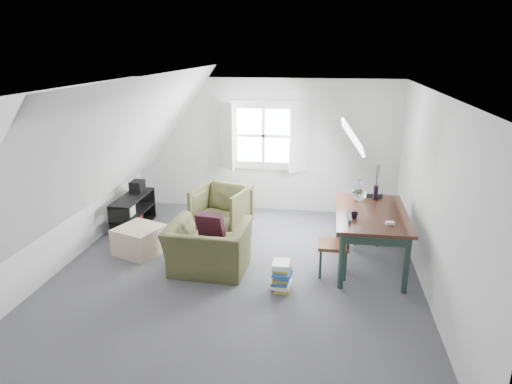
% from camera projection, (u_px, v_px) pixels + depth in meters
% --- Properties ---
extents(floor, '(5.50, 5.50, 0.00)m').
position_uv_depth(floor, '(236.00, 274.00, 6.38)').
color(floor, '#4A4A4F').
rests_on(floor, ground).
extents(ceiling, '(5.50, 5.50, 0.00)m').
position_uv_depth(ceiling, '(234.00, 92.00, 5.62)').
color(ceiling, white).
rests_on(ceiling, wall_back).
extents(wall_back, '(5.00, 0.00, 5.00)m').
position_uv_depth(wall_back, '(264.00, 146.00, 8.59)').
color(wall_back, silver).
rests_on(wall_back, ground).
extents(wall_front, '(5.00, 0.00, 5.00)m').
position_uv_depth(wall_front, '(163.00, 297.00, 3.41)').
color(wall_front, silver).
rests_on(wall_front, ground).
extents(wall_left, '(0.00, 5.50, 5.50)m').
position_uv_depth(wall_left, '(60.00, 181.00, 6.36)').
color(wall_left, silver).
rests_on(wall_left, ground).
extents(wall_right, '(0.00, 5.50, 5.50)m').
position_uv_depth(wall_right, '(433.00, 198.00, 5.63)').
color(wall_right, silver).
rests_on(wall_right, ground).
extents(slope_left, '(3.19, 5.50, 4.48)m').
position_uv_depth(slope_left, '(120.00, 146.00, 6.07)').
color(slope_left, white).
rests_on(slope_left, wall_left).
extents(slope_right, '(3.19, 5.50, 4.48)m').
position_uv_depth(slope_right, '(358.00, 154.00, 5.61)').
color(slope_right, white).
rests_on(slope_right, wall_right).
extents(dormer_window, '(1.71, 0.35, 1.30)m').
position_uv_depth(dormer_window, '(263.00, 136.00, 8.46)').
color(dormer_window, white).
rests_on(dormer_window, wall_back).
extents(skylight, '(0.35, 0.75, 0.47)m').
position_uv_depth(skylight, '(353.00, 137.00, 6.84)').
color(skylight, white).
rests_on(skylight, slope_right).
extents(armchair_near, '(1.12, 0.99, 0.71)m').
position_uv_depth(armchair_near, '(209.00, 271.00, 6.47)').
color(armchair_near, '#414324').
rests_on(armchair_near, floor).
extents(armchair_far, '(1.03, 1.04, 0.78)m').
position_uv_depth(armchair_far, '(222.00, 230.00, 7.90)').
color(armchair_far, '#414324').
rests_on(armchair_far, floor).
extents(throw_pillow, '(0.41, 0.28, 0.40)m').
position_uv_depth(throw_pillow, '(210.00, 225.00, 6.42)').
color(throw_pillow, '#330E1D').
rests_on(throw_pillow, armchair_near).
extents(ottoman, '(0.80, 0.80, 0.42)m').
position_uv_depth(ottoman, '(140.00, 240.00, 6.99)').
color(ottoman, tan).
rests_on(ottoman, floor).
extents(dining_table, '(0.99, 1.64, 0.82)m').
position_uv_depth(dining_table, '(371.00, 219.00, 6.43)').
color(dining_table, '#331910').
rests_on(dining_table, floor).
extents(demijohn, '(0.22, 0.22, 0.31)m').
position_uv_depth(demijohn, '(359.00, 193.00, 6.80)').
color(demijohn, silver).
rests_on(demijohn, dining_table).
extents(vase_twigs, '(0.07, 0.08, 0.55)m').
position_uv_depth(vase_twigs, '(376.00, 192.00, 6.86)').
color(vase_twigs, black).
rests_on(vase_twigs, dining_table).
extents(cup, '(0.10, 0.10, 0.09)m').
position_uv_depth(cup, '(354.00, 218.00, 6.15)').
color(cup, black).
rests_on(cup, dining_table).
extents(paper_box, '(0.12, 0.08, 0.04)m').
position_uv_depth(paper_box, '(390.00, 223.00, 5.94)').
color(paper_box, white).
rests_on(paper_box, dining_table).
extents(dining_chair_far, '(0.42, 0.42, 0.89)m').
position_uv_depth(dining_chair_far, '(367.00, 216.00, 7.26)').
color(dining_chair_far, brown).
rests_on(dining_chair_far, floor).
extents(dining_chair_near, '(0.41, 0.41, 0.88)m').
position_uv_depth(dining_chair_near, '(336.00, 244.00, 6.24)').
color(dining_chair_near, brown).
rests_on(dining_chair_near, floor).
extents(media_shelf, '(0.37, 1.12, 0.58)m').
position_uv_depth(media_shelf, '(133.00, 214.00, 7.90)').
color(media_shelf, black).
rests_on(media_shelf, floor).
extents(electronics_box, '(0.20, 0.28, 0.22)m').
position_uv_depth(electronics_box, '(137.00, 187.00, 8.05)').
color(electronics_box, black).
rests_on(electronics_box, media_shelf).
extents(magazine_stack, '(0.29, 0.34, 0.38)m').
position_uv_depth(magazine_stack, '(281.00, 276.00, 5.92)').
color(magazine_stack, '#B29933').
rests_on(magazine_stack, floor).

